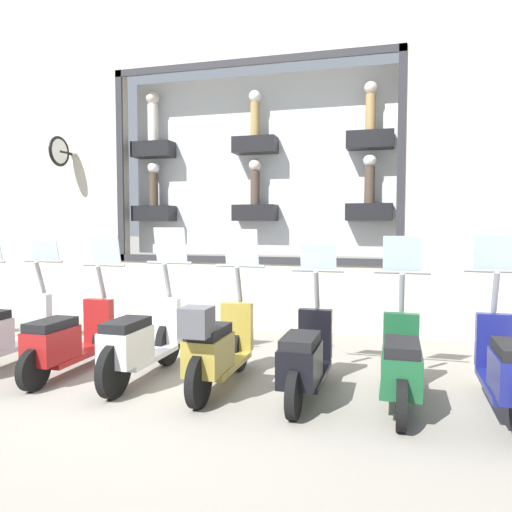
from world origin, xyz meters
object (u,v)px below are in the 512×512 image
at_px(scooter_green_1, 401,364).
at_px(scooter_red_5, 67,340).
at_px(scooter_navy_0, 508,369).
at_px(scooter_black_2, 305,358).
at_px(scooter_olive_3, 217,346).
at_px(scooter_white_4, 140,342).

height_order(scooter_green_1, scooter_red_5, scooter_green_1).
bearing_deg(scooter_navy_0, scooter_black_2, 90.29).
distance_m(scooter_green_1, scooter_olive_3, 1.87).
bearing_deg(scooter_white_4, scooter_black_2, -90.41).
xyz_separation_m(scooter_navy_0, scooter_green_1, (-0.01, 0.94, -0.02)).
distance_m(scooter_black_2, scooter_red_5, 2.81).
bearing_deg(scooter_white_4, scooter_olive_3, -93.89).
xyz_separation_m(scooter_navy_0, scooter_black_2, (-0.01, 1.87, -0.03)).
distance_m(scooter_olive_3, scooter_red_5, 1.87).
bearing_deg(scooter_green_1, scooter_olive_3, 91.63).
relative_size(scooter_navy_0, scooter_white_4, 1.00).
xyz_separation_m(scooter_green_1, scooter_olive_3, (-0.05, 1.87, 0.06)).
bearing_deg(scooter_black_2, scooter_green_1, -89.81).
bearing_deg(scooter_green_1, scooter_navy_0, -89.60).
xyz_separation_m(scooter_olive_3, scooter_red_5, (0.05, 1.87, -0.06)).
xyz_separation_m(scooter_green_1, scooter_white_4, (0.01, 2.81, 0.03)).
relative_size(scooter_navy_0, scooter_green_1, 1.01).
bearing_deg(scooter_black_2, scooter_red_5, 89.95).
distance_m(scooter_olive_3, scooter_white_4, 0.94).
bearing_deg(scooter_red_5, scooter_green_1, -89.99).
xyz_separation_m(scooter_black_2, scooter_white_4, (0.01, 1.87, 0.04)).
height_order(scooter_navy_0, scooter_red_5, scooter_navy_0).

